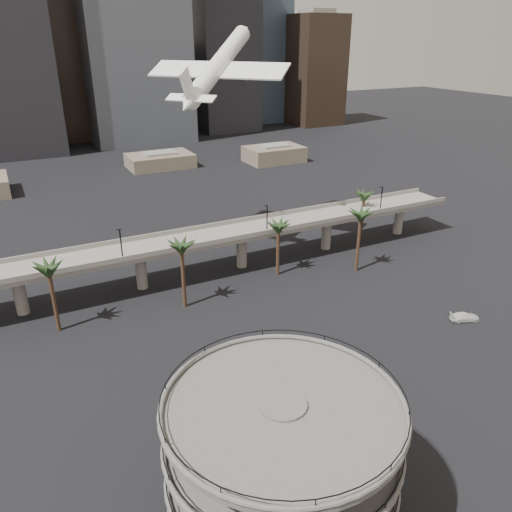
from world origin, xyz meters
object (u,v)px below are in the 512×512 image
car_c (465,317)px  car_a (253,363)px  airborne_jet (218,66)px  overpass (193,244)px  parking_ramp (281,457)px  car_b (294,355)px

car_c → car_a: bearing=104.7°
car_a → car_c: 39.78m
airborne_jet → overpass: bearing=-174.5°
parking_ramp → overpass: size_ratio=0.17×
parking_ramp → car_c: 54.24m
overpass → car_b: 35.19m
airborne_jet → car_c: 69.19m
car_b → car_c: car_b is taller
overpass → car_b: (3.51, -34.39, -6.57)m
parking_ramp → airborne_jet: 82.23m
car_b → parking_ramp: bearing=138.8°
overpass → airborne_jet: airborne_jet is taller
overpass → airborne_jet: (12.32, 13.01, 33.07)m
airborne_jet → car_a: (-15.46, -46.39, -39.60)m
overpass → car_c: overpass is taller
airborne_jet → car_a: 62.93m
parking_ramp → car_b: 30.99m
overpass → car_b: bearing=-84.2°
overpass → car_a: bearing=-95.4°
parking_ramp → car_b: bearing=56.1°
airborne_jet → car_c: airborne_jet is taller
car_b → car_c: (32.81, -3.96, -0.02)m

